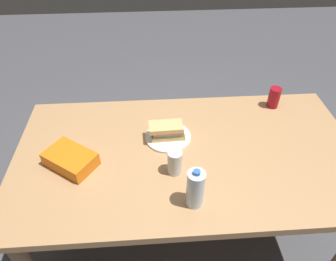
# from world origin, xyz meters

# --- Properties ---
(ground_plane) EXTENTS (8.00, 8.00, 0.00)m
(ground_plane) POSITION_xyz_m (0.00, 0.00, 0.00)
(ground_plane) COLOR #4C4C51
(dining_table) EXTENTS (1.71, 0.91, 0.75)m
(dining_table) POSITION_xyz_m (0.00, 0.00, 0.66)
(dining_table) COLOR tan
(dining_table) RESTS_ON ground_plane
(paper_plate) EXTENTS (0.24, 0.24, 0.01)m
(paper_plate) POSITION_xyz_m (0.09, -0.11, 0.76)
(paper_plate) COLOR white
(paper_plate) RESTS_ON dining_table
(sandwich) EXTENTS (0.19, 0.10, 0.08)m
(sandwich) POSITION_xyz_m (0.09, -0.11, 0.80)
(sandwich) COLOR #DBB26B
(sandwich) RESTS_ON paper_plate
(soda_can_red) EXTENTS (0.07, 0.07, 0.12)m
(soda_can_red) POSITION_xyz_m (-0.54, -0.34, 0.81)
(soda_can_red) COLOR maroon
(soda_can_red) RESTS_ON dining_table
(chip_bag) EXTENTS (0.27, 0.26, 0.07)m
(chip_bag) POSITION_xyz_m (0.56, 0.05, 0.79)
(chip_bag) COLOR orange
(chip_bag) RESTS_ON dining_table
(water_bottle_tall) EXTENTS (0.07, 0.07, 0.20)m
(water_bottle_tall) POSITION_xyz_m (0.01, 0.30, 0.84)
(water_bottle_tall) COLOR silver
(water_bottle_tall) RESTS_ON dining_table
(soda_can_silver) EXTENTS (0.07, 0.07, 0.12)m
(soda_can_silver) POSITION_xyz_m (0.08, 0.12, 0.81)
(soda_can_silver) COLOR silver
(soda_can_silver) RESTS_ON dining_table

